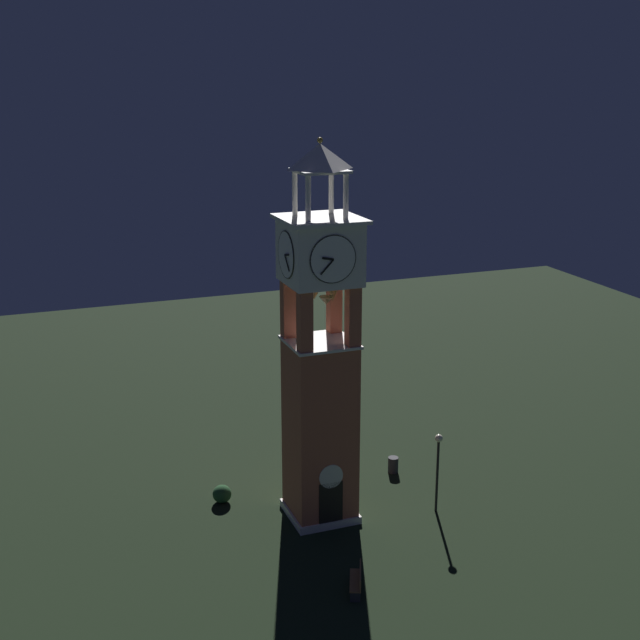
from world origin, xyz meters
TOP-DOWN VIEW (x-y plane):
  - ground at (0.00, 0.00)m, footprint 80.00×80.00m
  - clock_tower at (-0.00, -0.00)m, footprint 3.31×3.31m
  - park_bench at (-0.76, -6.11)m, footprint 1.04×1.64m
  - lamp_post at (5.12, -1.56)m, footprint 0.36×0.36m
  - trash_bin at (4.97, 2.75)m, footprint 0.52×0.52m
  - shrub_near_entry at (-0.19, 2.66)m, footprint 0.79×0.79m
  - shrub_left_of_tower at (0.46, 3.76)m, footprint 0.80×0.80m
  - shrub_behind_bench at (-3.88, 2.72)m, footprint 0.88×0.88m

SIDE VIEW (x-z plane):
  - ground at x=0.00m, z-range 0.00..0.00m
  - shrub_left_of_tower at x=0.46m, z-range 0.00..0.71m
  - trash_bin at x=4.97m, z-range 0.00..0.80m
  - shrub_behind_bench at x=-3.88m, z-range 0.00..0.85m
  - shrub_near_entry at x=-0.19m, z-range 0.00..0.96m
  - park_bench at x=-0.76m, z-range 0.01..0.96m
  - lamp_post at x=5.12m, z-range 0.74..4.55m
  - clock_tower at x=0.00m, z-range -1.42..15.50m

